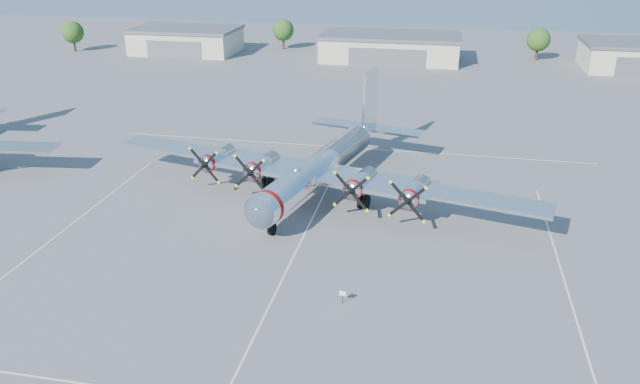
% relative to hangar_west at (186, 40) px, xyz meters
% --- Properties ---
extents(ground, '(260.00, 260.00, 0.00)m').
position_rel_hangar_west_xyz_m(ground, '(45.00, -81.96, -2.71)').
color(ground, '#545457').
rests_on(ground, ground).
extents(parking_lines, '(60.00, 50.08, 0.01)m').
position_rel_hangar_west_xyz_m(parking_lines, '(45.00, -83.71, -2.71)').
color(parking_lines, silver).
rests_on(parking_lines, ground).
extents(hangar_west, '(22.60, 14.60, 5.40)m').
position_rel_hangar_west_xyz_m(hangar_west, '(0.00, 0.00, 0.00)').
color(hangar_west, '#BBB295').
rests_on(hangar_west, ground).
extents(hangar_center, '(28.60, 14.60, 5.40)m').
position_rel_hangar_west_xyz_m(hangar_center, '(45.00, -0.00, -0.00)').
color(hangar_center, '#BBB295').
rests_on(hangar_center, ground).
extents(hangar_east, '(20.60, 14.60, 5.40)m').
position_rel_hangar_west_xyz_m(hangar_east, '(93.00, 0.00, 0.00)').
color(hangar_east, '#BBB295').
rests_on(hangar_east, ground).
extents(tree_far_west, '(4.80, 4.80, 6.64)m').
position_rel_hangar_west_xyz_m(tree_far_west, '(-25.00, -3.96, 1.51)').
color(tree_far_west, '#382619').
rests_on(tree_far_west, ground).
extents(tree_west, '(4.80, 4.80, 6.64)m').
position_rel_hangar_west_xyz_m(tree_west, '(20.00, 8.04, 1.51)').
color(tree_west, '#382619').
rests_on(tree_west, ground).
extents(tree_east, '(4.80, 4.80, 6.64)m').
position_rel_hangar_west_xyz_m(tree_east, '(75.00, 6.04, 1.51)').
color(tree_east, '#382619').
rests_on(tree_east, ground).
extents(main_bomber_b29, '(52.53, 41.75, 10.25)m').
position_rel_hangar_west_xyz_m(main_bomber_b29, '(44.70, -71.70, -2.71)').
color(main_bomber_b29, white).
rests_on(main_bomber_b29, ground).
extents(info_placard, '(0.53, 0.12, 1.01)m').
position_rel_hangar_west_xyz_m(info_placard, '(50.25, -92.02, -2.00)').
color(info_placard, black).
rests_on(info_placard, ground).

